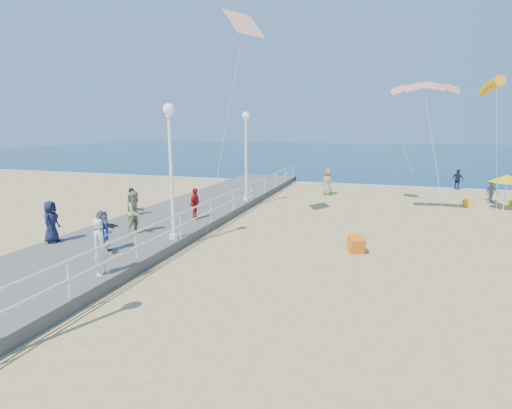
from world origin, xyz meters
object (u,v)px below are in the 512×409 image
(lamp_post_far, at_px, (246,147))
(spectator_3, at_px, (195,204))
(beach_walker_b, at_px, (458,180))
(spectator_1, at_px, (136,212))
(spectator_4, at_px, (51,222))
(lamp_post_mid, at_px, (171,158))
(beach_walker_a, at_px, (492,191))
(spectator_5, at_px, (103,231))
(toddler_held, at_px, (108,234))
(woman_holding_toddler, at_px, (101,247))
(box_kite, at_px, (356,246))
(beach_umbrella, at_px, (507,179))
(spectator_7, at_px, (133,202))
(beach_walker_c, at_px, (327,182))
(beach_chair_left, at_px, (468,203))

(lamp_post_far, distance_m, spectator_3, 6.13)
(beach_walker_b, bearing_deg, spectator_1, 92.04)
(spectator_4, relative_size, beach_walker_b, 1.01)
(lamp_post_mid, distance_m, beach_walker_a, 21.17)
(spectator_5, xyz_separation_m, beach_walker_b, (15.02, 22.56, -0.35))
(toddler_held, height_order, spectator_1, spectator_1)
(woman_holding_toddler, bearing_deg, box_kite, -49.09)
(lamp_post_far, relative_size, beach_walker_a, 3.39)
(lamp_post_mid, xyz_separation_m, box_kite, (7.07, 1.53, -3.36))
(beach_umbrella, bearing_deg, woman_holding_toddler, -131.96)
(beach_walker_b, bearing_deg, spectator_7, 83.63)
(toddler_held, xyz_separation_m, box_kite, (7.02, 5.58, -1.34))
(lamp_post_mid, bearing_deg, beach_walker_c, 74.40)
(spectator_1, bearing_deg, beach_chair_left, -33.76)
(woman_holding_toddler, xyz_separation_m, beach_umbrella, (14.86, 16.52, 0.64))
(beach_walker_b, bearing_deg, beach_walker_a, 142.30)
(spectator_5, relative_size, beach_walker_b, 0.94)
(spectator_1, height_order, beach_umbrella, spectator_1)
(spectator_1, height_order, beach_walker_a, spectator_1)
(beach_walker_b, relative_size, box_kite, 2.70)
(lamp_post_far, xyz_separation_m, spectator_1, (-1.86, -8.79, -2.34))
(lamp_post_far, relative_size, beach_walker_c, 2.79)
(lamp_post_far, xyz_separation_m, spectator_3, (-0.73, -5.55, -2.50))
(woman_holding_toddler, bearing_deg, beach_walker_a, -35.39)
(beach_walker_c, bearing_deg, box_kite, -34.44)
(toddler_held, height_order, beach_umbrella, beach_umbrella)
(lamp_post_mid, xyz_separation_m, spectator_3, (-0.73, 3.45, -2.50))
(spectator_1, relative_size, beach_walker_b, 1.13)
(lamp_post_far, xyz_separation_m, beach_walker_a, (14.69, 5.97, -2.88))
(spectator_7, bearing_deg, beach_umbrella, -50.31)
(beach_walker_b, xyz_separation_m, beach_walker_c, (-9.35, -5.33, 0.14))
(spectator_7, bearing_deg, spectator_5, -141.14)
(spectator_1, relative_size, spectator_3, 1.20)
(woman_holding_toddler, distance_m, spectator_5, 2.35)
(spectator_5, bearing_deg, toddler_held, -143.27)
(beach_walker_c, distance_m, beach_chair_left, 9.08)
(spectator_3, bearing_deg, beach_umbrella, -60.16)
(lamp_post_mid, relative_size, toddler_held, 6.78)
(lamp_post_mid, bearing_deg, beach_walker_b, 56.27)
(spectator_1, distance_m, spectator_4, 3.19)
(toddler_held, height_order, spectator_4, spectator_4)
(lamp_post_far, relative_size, toddler_held, 6.78)
(beach_walker_a, bearing_deg, spectator_1, -172.94)
(lamp_post_mid, bearing_deg, beach_umbrella, 39.85)
(beach_chair_left, bearing_deg, spectator_4, -138.95)
(lamp_post_mid, bearing_deg, toddler_held, -89.24)
(toddler_held, relative_size, spectator_1, 0.43)
(spectator_1, bearing_deg, beach_walker_a, -33.02)
(spectator_1, bearing_deg, box_kite, -66.33)
(beach_umbrella, bearing_deg, spectator_3, -150.22)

